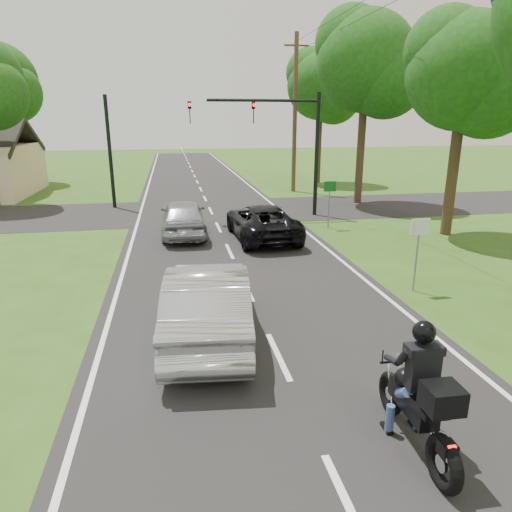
{
  "coord_description": "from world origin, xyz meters",
  "views": [
    {
      "loc": [
        -2.01,
        -8.29,
        4.76
      ],
      "look_at": [
        0.08,
        3.0,
        1.3
      ],
      "focal_mm": 32.0,
      "sensor_mm": 36.0,
      "label": 1
    }
  ],
  "objects_px": {
    "motorcycle_rider": "(420,401)",
    "silver_sedan": "(208,301)",
    "utility_pole_far": "(295,114)",
    "traffic_signal": "(281,132)",
    "sign_white": "(419,237)",
    "dark_suv": "(262,221)",
    "sign_green": "(330,193)",
    "silver_suv": "(183,217)"
  },
  "relations": [
    {
      "from": "silver_sedan",
      "to": "traffic_signal",
      "type": "distance_m",
      "value": 14.0
    },
    {
      "from": "sign_white",
      "to": "sign_green",
      "type": "bearing_deg",
      "value": 88.57
    },
    {
      "from": "utility_pole_far",
      "to": "motorcycle_rider",
      "type": "bearing_deg",
      "value": -100.86
    },
    {
      "from": "silver_sedan",
      "to": "utility_pole_far",
      "type": "xyz_separation_m",
      "value": [
        7.54,
        20.78,
        4.24
      ]
    },
    {
      "from": "dark_suv",
      "to": "sign_white",
      "type": "height_order",
      "value": "sign_white"
    },
    {
      "from": "motorcycle_rider",
      "to": "silver_sedan",
      "type": "distance_m",
      "value": 5.1
    },
    {
      "from": "sign_white",
      "to": "dark_suv",
      "type": "bearing_deg",
      "value": 114.9
    },
    {
      "from": "silver_sedan",
      "to": "traffic_signal",
      "type": "height_order",
      "value": "traffic_signal"
    },
    {
      "from": "motorcycle_rider",
      "to": "silver_sedan",
      "type": "xyz_separation_m",
      "value": [
        -2.73,
        4.3,
        0.03
      ]
    },
    {
      "from": "dark_suv",
      "to": "sign_white",
      "type": "distance_m",
      "value": 7.48
    },
    {
      "from": "traffic_signal",
      "to": "utility_pole_far",
      "type": "distance_m",
      "value": 8.55
    },
    {
      "from": "traffic_signal",
      "to": "motorcycle_rider",
      "type": "bearing_deg",
      "value": -96.51
    },
    {
      "from": "traffic_signal",
      "to": "sign_white",
      "type": "bearing_deg",
      "value": -82.95
    },
    {
      "from": "sign_green",
      "to": "silver_sedan",
      "type": "bearing_deg",
      "value": -122.61
    },
    {
      "from": "traffic_signal",
      "to": "utility_pole_far",
      "type": "height_order",
      "value": "utility_pole_far"
    },
    {
      "from": "silver_sedan",
      "to": "motorcycle_rider",
      "type": "bearing_deg",
      "value": 128.0
    },
    {
      "from": "utility_pole_far",
      "to": "silver_sedan",
      "type": "bearing_deg",
      "value": -109.95
    },
    {
      "from": "motorcycle_rider",
      "to": "sign_green",
      "type": "bearing_deg",
      "value": 77.86
    },
    {
      "from": "dark_suv",
      "to": "silver_suv",
      "type": "bearing_deg",
      "value": -22.16
    },
    {
      "from": "silver_sedan",
      "to": "sign_white",
      "type": "relative_size",
      "value": 2.37
    },
    {
      "from": "dark_suv",
      "to": "sign_white",
      "type": "relative_size",
      "value": 2.39
    },
    {
      "from": "motorcycle_rider",
      "to": "utility_pole_far",
      "type": "xyz_separation_m",
      "value": [
        4.81,
        25.08,
        4.27
      ]
    },
    {
      "from": "sign_white",
      "to": "silver_sedan",
      "type": "bearing_deg",
      "value": -163.79
    },
    {
      "from": "motorcycle_rider",
      "to": "sign_green",
      "type": "distance_m",
      "value": 14.51
    },
    {
      "from": "silver_sedan",
      "to": "silver_suv",
      "type": "height_order",
      "value": "silver_sedan"
    },
    {
      "from": "sign_white",
      "to": "motorcycle_rider",
      "type": "bearing_deg",
      "value": -118.66
    },
    {
      "from": "dark_suv",
      "to": "silver_sedan",
      "type": "xyz_separation_m",
      "value": [
        -2.91,
        -8.49,
        0.12
      ]
    },
    {
      "from": "traffic_signal",
      "to": "sign_green",
      "type": "height_order",
      "value": "traffic_signal"
    },
    {
      "from": "silver_suv",
      "to": "traffic_signal",
      "type": "distance_m",
      "value": 6.73
    },
    {
      "from": "silver_suv",
      "to": "traffic_signal",
      "type": "height_order",
      "value": "traffic_signal"
    },
    {
      "from": "silver_suv",
      "to": "motorcycle_rider",
      "type": "bearing_deg",
      "value": 102.66
    },
    {
      "from": "silver_sedan",
      "to": "silver_suv",
      "type": "xyz_separation_m",
      "value": [
        -0.24,
        9.63,
        -0.05
      ]
    },
    {
      "from": "traffic_signal",
      "to": "sign_green",
      "type": "bearing_deg",
      "value": -62.62
    },
    {
      "from": "silver_sedan",
      "to": "utility_pole_far",
      "type": "bearing_deg",
      "value": -104.34
    },
    {
      "from": "sign_white",
      "to": "utility_pole_far",
      "type": "bearing_deg",
      "value": 85.49
    },
    {
      "from": "sign_white",
      "to": "sign_green",
      "type": "height_order",
      "value": "same"
    },
    {
      "from": "utility_pole_far",
      "to": "sign_white",
      "type": "bearing_deg",
      "value": -94.51
    },
    {
      "from": "motorcycle_rider",
      "to": "dark_suv",
      "type": "bearing_deg",
      "value": 91.06
    },
    {
      "from": "silver_sedan",
      "to": "traffic_signal",
      "type": "bearing_deg",
      "value": -104.51
    },
    {
      "from": "utility_pole_far",
      "to": "sign_green",
      "type": "height_order",
      "value": "utility_pole_far"
    },
    {
      "from": "silver_suv",
      "to": "utility_pole_far",
      "type": "relative_size",
      "value": 0.46
    },
    {
      "from": "motorcycle_rider",
      "to": "silver_sedan",
      "type": "height_order",
      "value": "motorcycle_rider"
    }
  ]
}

